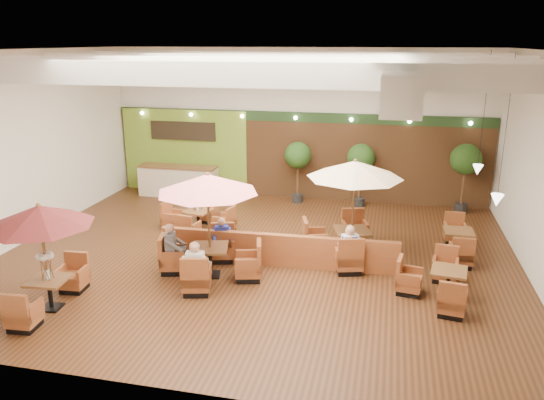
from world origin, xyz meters
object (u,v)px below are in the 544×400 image
(service_counter, at_px, (178,181))
(diner_0, at_px, (196,262))
(booth_divider, at_px, (277,250))
(topiary_1, at_px, (361,160))
(diner_2, at_px, (173,244))
(topiary_0, at_px, (298,158))
(table_2, at_px, (351,188))
(diner_3, at_px, (349,245))
(table_5, at_px, (458,243))
(table_3, at_px, (198,218))
(table_4, at_px, (436,283))
(table_1, at_px, (208,207))
(topiary_2, at_px, (466,162))
(diner_1, at_px, (222,235))
(table_0, at_px, (41,230))
(diner_4, at_px, (349,244))

(service_counter, xyz_separation_m, diner_0, (3.55, -7.57, 0.20))
(booth_divider, height_order, topiary_1, topiary_1)
(diner_2, bearing_deg, topiary_0, 147.64)
(table_2, xyz_separation_m, diner_3, (0.07, -1.01, -1.23))
(table_5, distance_m, diner_3, 3.46)
(table_3, height_order, table_4, table_3)
(service_counter, height_order, topiary_1, topiary_1)
(table_1, height_order, topiary_2, table_1)
(diner_1, bearing_deg, diner_0, 69.05)
(table_4, xyz_separation_m, topiary_2, (1.28, 6.68, 1.47))
(table_0, height_order, topiary_0, table_0)
(table_3, height_order, topiary_0, topiary_0)
(topiary_0, distance_m, topiary_2, 5.74)
(topiary_2, bearing_deg, diner_3, -120.28)
(diner_3, relative_size, diner_4, 0.96)
(diner_4, bearing_deg, topiary_1, 67.20)
(service_counter, height_order, table_3, table_3)
(table_5, bearing_deg, diner_0, -149.63)
(table_4, bearing_deg, table_0, -154.84)
(booth_divider, xyz_separation_m, table_2, (1.80, 1.01, 1.55))
(table_4, height_order, topiary_2, topiary_2)
(table_5, bearing_deg, diner_3, -147.95)
(service_counter, distance_m, booth_divider, 7.55)
(booth_divider, height_order, diner_4, diner_4)
(service_counter, distance_m, topiary_0, 4.71)
(topiary_0, xyz_separation_m, diner_4, (2.35, -5.80, -0.90))
(topiary_2, xyz_separation_m, diner_1, (-6.77, -5.79, -1.06))
(topiary_0, height_order, diner_1, topiary_0)
(diner_3, xyz_separation_m, diner_4, (0.00, 0.00, 0.01))
(table_2, relative_size, topiary_0, 1.27)
(service_counter, distance_m, topiary_2, 10.39)
(booth_divider, height_order, diner_1, diner_1)
(service_counter, distance_m, table_0, 9.10)
(table_0, relative_size, table_1, 0.89)
(diner_1, distance_m, diner_4, 3.38)
(service_counter, bearing_deg, table_0, -85.90)
(topiary_1, distance_m, diner_4, 5.87)
(table_0, bearing_deg, table_3, 70.24)
(topiary_0, distance_m, diner_0, 7.89)
(table_5, bearing_deg, topiary_1, 125.90)
(table_2, distance_m, table_5, 3.48)
(diner_3, bearing_deg, table_2, 85.17)
(table_1, xyz_separation_m, diner_3, (3.38, 0.98, -1.08))
(diner_2, height_order, diner_4, diner_2)
(topiary_2, bearing_deg, table_4, -100.80)
(table_1, height_order, table_3, table_1)
(table_4, height_order, diner_1, diner_1)
(table_4, bearing_deg, table_3, 165.39)
(topiary_0, bearing_deg, table_5, -36.78)
(service_counter, bearing_deg, topiary_2, 1.11)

